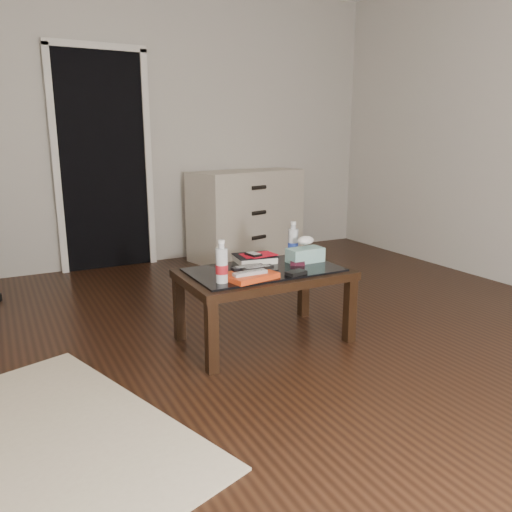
{
  "coord_description": "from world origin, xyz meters",
  "views": [
    {
      "loc": [
        -1.34,
        -2.38,
        1.25
      ],
      "look_at": [
        0.0,
        0.17,
        0.55
      ],
      "focal_mm": 35.0,
      "sensor_mm": 36.0,
      "label": 1
    }
  ],
  "objects_px": {
    "water_bottle_right": "(293,240)",
    "tissue_box": "(305,255)",
    "water_bottle_left": "(222,261)",
    "coffee_table": "(264,279)",
    "dresser": "(247,214)",
    "textbook": "(255,258)"
  },
  "relations": [
    {
      "from": "water_bottle_right",
      "to": "tissue_box",
      "type": "height_order",
      "value": "water_bottle_right"
    },
    {
      "from": "water_bottle_left",
      "to": "tissue_box",
      "type": "relative_size",
      "value": 1.03
    },
    {
      "from": "coffee_table",
      "to": "water_bottle_left",
      "type": "height_order",
      "value": "water_bottle_left"
    },
    {
      "from": "coffee_table",
      "to": "dresser",
      "type": "bearing_deg",
      "value": 65.96
    },
    {
      "from": "tissue_box",
      "to": "dresser",
      "type": "bearing_deg",
      "value": 71.56
    },
    {
      "from": "tissue_box",
      "to": "textbook",
      "type": "bearing_deg",
      "value": 151.3
    },
    {
      "from": "dresser",
      "to": "tissue_box",
      "type": "height_order",
      "value": "dresser"
    },
    {
      "from": "textbook",
      "to": "water_bottle_left",
      "type": "distance_m",
      "value": 0.5
    },
    {
      "from": "coffee_table",
      "to": "dresser",
      "type": "distance_m",
      "value": 2.25
    },
    {
      "from": "water_bottle_right",
      "to": "tissue_box",
      "type": "distance_m",
      "value": 0.16
    },
    {
      "from": "dresser",
      "to": "water_bottle_right",
      "type": "relative_size",
      "value": 5.41
    },
    {
      "from": "dresser",
      "to": "tissue_box",
      "type": "relative_size",
      "value": 5.6
    },
    {
      "from": "dresser",
      "to": "water_bottle_right",
      "type": "bearing_deg",
      "value": -122.36
    },
    {
      "from": "coffee_table",
      "to": "tissue_box",
      "type": "height_order",
      "value": "tissue_box"
    },
    {
      "from": "coffee_table",
      "to": "textbook",
      "type": "height_order",
      "value": "textbook"
    },
    {
      "from": "coffee_table",
      "to": "water_bottle_right",
      "type": "bearing_deg",
      "value": 29.26
    },
    {
      "from": "water_bottle_left",
      "to": "textbook",
      "type": "bearing_deg",
      "value": 40.73
    },
    {
      "from": "coffee_table",
      "to": "tissue_box",
      "type": "distance_m",
      "value": 0.34
    },
    {
      "from": "water_bottle_left",
      "to": "tissue_box",
      "type": "height_order",
      "value": "water_bottle_left"
    },
    {
      "from": "tissue_box",
      "to": "coffee_table",
      "type": "bearing_deg",
      "value": -176.13
    },
    {
      "from": "textbook",
      "to": "tissue_box",
      "type": "bearing_deg",
      "value": -19.01
    },
    {
      "from": "dresser",
      "to": "textbook",
      "type": "xyz_separation_m",
      "value": [
        -0.89,
        -1.87,
        0.03
      ]
    }
  ]
}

